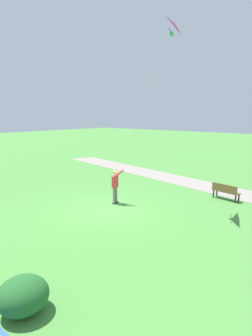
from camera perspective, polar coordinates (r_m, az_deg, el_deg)
name	(u,v)px	position (r m, az deg, el deg)	size (l,w,h in m)	color
ground_plane	(107,210)	(14.40, -3.80, -8.14)	(120.00, 120.00, 0.00)	#4C8E3D
walkway_path	(212,188)	(19.27, 16.37, -3.70)	(2.40, 32.00, 0.02)	gray
person_kite_flyer	(115,184)	(15.11, -2.08, -3.09)	(0.49, 0.63, 1.83)	#232328
flying_kite	(166,28)	(14.51, 7.77, 25.37)	(1.60, 2.47, 7.02)	#E02D9E
park_bench_near_walkway	(225,191)	(16.73, 18.78, -4.20)	(0.70, 1.55, 0.88)	brown
lakeside_shrub	(23,295)	(7.82, -19.43, -22.32)	(1.22, 1.18, 0.88)	#236028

